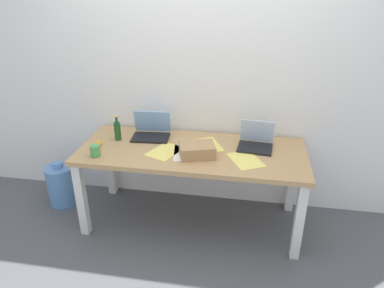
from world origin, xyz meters
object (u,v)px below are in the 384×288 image
(laptop_left, at_px, (151,132))
(computer_mouse, at_px, (98,144))
(beer_bottle, at_px, (117,130))
(laptop_right, at_px, (256,142))
(cardboard_box, at_px, (197,150))
(water_cooler_jug, at_px, (61,185))
(coffee_mug, at_px, (95,151))
(desk, at_px, (192,159))

(laptop_left, distance_m, computer_mouse, 0.47)
(laptop_left, height_order, beer_bottle, same)
(laptop_right, height_order, cardboard_box, laptop_right)
(laptop_right, distance_m, beer_bottle, 1.19)
(cardboard_box, bearing_deg, beer_bottle, 165.46)
(laptop_left, height_order, computer_mouse, laptop_left)
(beer_bottle, xyz_separation_m, computer_mouse, (-0.13, -0.14, -0.07))
(cardboard_box, xyz_separation_m, water_cooler_jug, (-1.35, 0.17, -0.57))
(computer_mouse, xyz_separation_m, coffee_mug, (0.06, -0.19, 0.03))
(computer_mouse, distance_m, coffee_mug, 0.20)
(computer_mouse, xyz_separation_m, water_cooler_jug, (-0.49, 0.13, -0.54))
(desk, distance_m, coffee_mug, 0.79)
(desk, distance_m, laptop_right, 0.55)
(beer_bottle, height_order, coffee_mug, beer_bottle)
(water_cooler_jug, bearing_deg, cardboard_box, -7.32)
(cardboard_box, bearing_deg, water_cooler_jug, 172.68)
(laptop_right, bearing_deg, beer_bottle, -177.56)
(laptop_left, bearing_deg, desk, -25.47)
(laptop_left, xyz_separation_m, computer_mouse, (-0.40, -0.25, -0.03))
(cardboard_box, relative_size, coffee_mug, 2.90)
(water_cooler_jug, bearing_deg, laptop_right, 2.13)
(laptop_right, bearing_deg, laptop_left, 176.46)
(laptop_left, height_order, laptop_right, laptop_left)
(coffee_mug, bearing_deg, computer_mouse, 107.80)
(coffee_mug, bearing_deg, laptop_right, 16.88)
(desk, relative_size, beer_bottle, 8.43)
(desk, height_order, computer_mouse, computer_mouse)
(computer_mouse, bearing_deg, cardboard_box, -12.66)
(laptop_right, bearing_deg, coffee_mug, -163.12)
(cardboard_box, bearing_deg, computer_mouse, 176.85)
(laptop_left, distance_m, cardboard_box, 0.55)
(laptop_left, xyz_separation_m, laptop_right, (0.92, -0.06, -0.00))
(beer_bottle, distance_m, cardboard_box, 0.76)
(laptop_right, height_order, coffee_mug, laptop_right)
(desk, xyz_separation_m, cardboard_box, (0.06, -0.11, 0.14))
(laptop_left, relative_size, computer_mouse, 3.43)
(laptop_right, relative_size, coffee_mug, 3.18)
(cardboard_box, distance_m, coffee_mug, 0.81)
(laptop_left, xyz_separation_m, water_cooler_jug, (-0.89, -0.12, -0.57))
(desk, xyz_separation_m, beer_bottle, (-0.67, 0.08, 0.18))
(water_cooler_jug, bearing_deg, desk, -2.95)
(computer_mouse, height_order, cardboard_box, cardboard_box)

